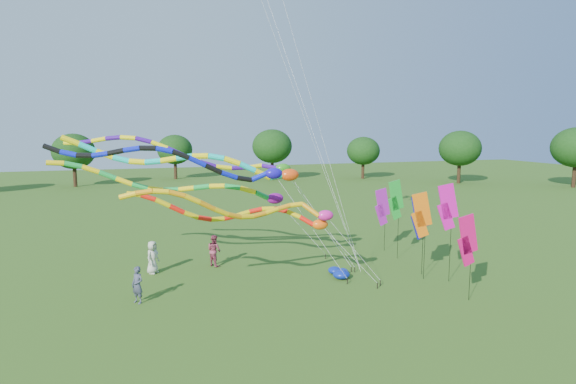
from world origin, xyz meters
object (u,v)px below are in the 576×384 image
object	(u,v)px
person_b	(137,285)
person_a	(153,257)
tube_kite_red	(254,215)
blue_nylon_heap	(336,273)
person_c	(214,250)
tube_kite_orange	(259,209)

from	to	relation	value
person_b	person_a	bearing A→B (deg)	127.34
tube_kite_red	person_b	world-z (taller)	tube_kite_red
blue_nylon_heap	person_b	bearing A→B (deg)	-175.09
blue_nylon_heap	person_b	world-z (taller)	person_b
tube_kite_red	blue_nylon_heap	size ratio (longest dim) A/B	9.12
person_c	tube_kite_red	bearing A→B (deg)	160.46
person_b	tube_kite_red	bearing A→B (deg)	43.10
person_a	tube_kite_orange	bearing A→B (deg)	-105.90
person_a	person_c	world-z (taller)	person_c
tube_kite_orange	person_a	world-z (taller)	tube_kite_orange
tube_kite_red	person_a	xyz separation A→B (m)	(-4.62, 5.02, -3.01)
tube_kite_orange	person_a	xyz separation A→B (m)	(-4.59, 6.17, -3.52)
tube_kite_orange	blue_nylon_heap	distance (m)	7.02
blue_nylon_heap	person_b	distance (m)	10.49
tube_kite_orange	person_c	distance (m)	7.55
person_b	person_c	world-z (taller)	person_c
tube_kite_orange	person_c	bearing A→B (deg)	96.36
tube_kite_red	tube_kite_orange	size ratio (longest dim) A/B	0.95
person_b	blue_nylon_heap	bearing A→B (deg)	52.84
tube_kite_red	person_b	distance (m)	6.29
tube_kite_red	person_b	size ratio (longest dim) A/B	6.73
blue_nylon_heap	person_c	world-z (taller)	person_c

